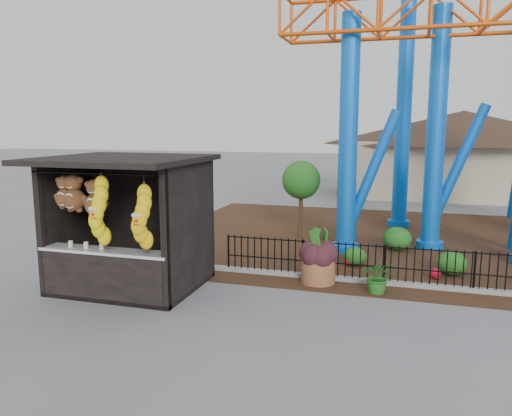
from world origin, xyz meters
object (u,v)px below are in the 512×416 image
(roller_coaster, at_px, (478,39))
(terracotta_planter, at_px, (318,270))
(potted_plant, at_px, (379,276))
(prize_booth, at_px, (124,226))

(roller_coaster, height_order, terracotta_planter, roller_coaster)
(terracotta_planter, relative_size, potted_plant, 1.01)
(prize_booth, distance_m, potted_plant, 5.98)
(prize_booth, bearing_deg, potted_plant, 14.17)
(terracotta_planter, height_order, potted_plant, potted_plant)
(potted_plant, bearing_deg, prize_booth, -165.02)
(prize_booth, distance_m, terracotta_planter, 4.76)
(prize_booth, bearing_deg, terracotta_planter, 23.20)
(prize_booth, height_order, terracotta_planter, prize_booth)
(prize_booth, distance_m, roller_coaster, 11.99)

